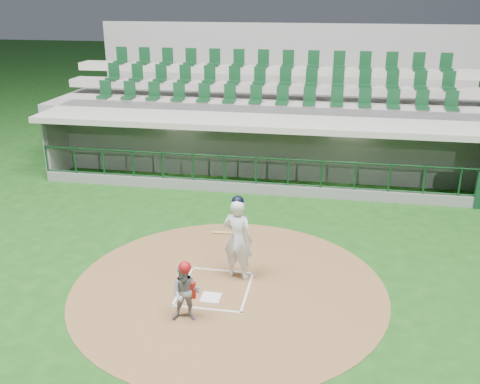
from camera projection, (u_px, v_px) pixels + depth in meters
The scene contains 8 objects.
ground at pixel (218, 282), 12.47m from camera, with size 120.00×120.00×0.00m, color #144112.
dirt_circle at pixel (229, 288), 12.24m from camera, with size 7.20×7.20×0.01m, color brown.
home_plate at pixel (211, 297), 11.82m from camera, with size 0.43×0.43×0.02m, color white.
batter_box_chalk at pixel (215, 288), 12.19m from camera, with size 1.55×1.80×0.01m.
dugout_structure at pixel (268, 151), 19.31m from camera, with size 16.40×3.70×3.00m.
seating_deck at pixel (274, 119), 22.02m from camera, with size 17.00×6.72×5.15m.
batter at pixel (238, 238), 12.34m from camera, with size 0.95×0.96×2.07m.
catcher at pixel (186, 292), 10.83m from camera, with size 0.67×0.56×1.34m.
Camera 1 is at (2.44, -10.66, 6.38)m, focal length 40.00 mm.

